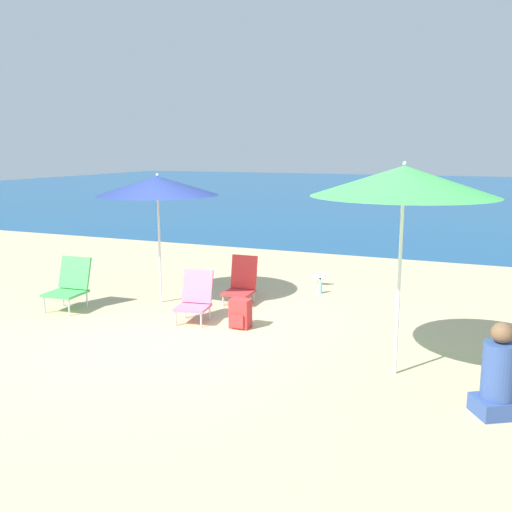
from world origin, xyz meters
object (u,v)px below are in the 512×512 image
Objects in this scene: beach_chair_red at (242,282)px; water_bottle at (320,287)px; beach_umbrella_navy at (158,186)px; person_seated_near at (498,377)px; beach_umbrella_green at (404,181)px; beach_chair_green at (70,284)px; seagull at (319,277)px; beach_chair_pink at (195,297)px; backpack_red at (240,314)px.

water_bottle is (0.97, 0.98, -0.22)m from beach_chair_red.
beach_umbrella_navy reaches higher than person_seated_near.
beach_umbrella_green is 3.93m from water_bottle.
person_seated_near is (4.81, -2.11, -1.44)m from beach_umbrella_navy.
beach_chair_green reaches higher than seagull.
beach_chair_red is 2.80× the size of water_bottle.
beach_chair_pink is at bearing -100.84° from beach_chair_red.
beach_umbrella_navy is 1.94m from beach_chair_green.
beach_chair_red is 0.83× the size of person_seated_near.
beach_umbrella_navy is at bearing 34.26° from beach_chair_green.
beach_chair_green is at bearing -141.80° from beach_umbrella_navy.
seagull is at bearing 39.78° from beach_chair_green.
beach_chair_green is at bearing -177.31° from backpack_red.
beach_chair_pink is at bearing -142.43° from person_seated_near.
beach_chair_pink is 2.43m from water_bottle.
beach_chair_red reaches higher than backpack_red.
beach_umbrella_navy reaches higher than backpack_red.
person_seated_near is at bearing -29.42° from beach_chair_pink.
backpack_red is (2.71, 0.13, -0.19)m from beach_chair_green.
person_seated_near is at bearing -23.74° from beach_umbrella_navy.
beach_chair_red is at bearing 72.02° from beach_chair_pink.
beach_umbrella_green reaches higher than beach_chair_red.
beach_chair_red is at bearing -134.69° from water_bottle.
water_bottle is at bearing -72.75° from seagull.
beach_umbrella_navy is 7.72× the size of water_bottle.
beach_chair_red is 0.95× the size of beach_chair_green.
backpack_red reaches higher than seagull.
seagull is (0.29, 2.73, -0.05)m from backpack_red.
beach_umbrella_green is 1.12× the size of beach_umbrella_navy.
beach_chair_green is (-2.00, -0.18, 0.04)m from beach_chair_pink.
beach_chair_red is 1.83× the size of backpack_red.
beach_umbrella_green is 3.20× the size of beach_chair_pink.
beach_chair_red is 1.75m from seagull.
person_seated_near is (3.85, -1.47, 0.01)m from beach_chair_pink.
beach_chair_red is at bearing 143.26° from beach_umbrella_green.
person_seated_near is 4.49m from water_bottle.
beach_chair_red reaches higher than beach_chair_pink.
beach_chair_green is 0.88× the size of person_seated_near.
beach_chair_green is at bearing -133.95° from person_seated_near.
beach_chair_pink is 2.01m from beach_chair_green.
beach_chair_red is 1.15m from beach_chair_pink.
beach_umbrella_green is at bearing -25.15° from beach_chair_pink.
seagull is (-2.86, 4.15, -0.22)m from person_seated_near.
seagull is at bearing 61.26° from beach_chair_pink.
seagull is (-1.87, 3.53, -1.89)m from beach_umbrella_green.
person_seated_near reaches higher than beach_chair_green.
person_seated_near reaches higher than beach_chair_pink.
person_seated_near is (0.99, -0.62, -1.67)m from beach_umbrella_green.
beach_umbrella_green reaches higher than beach_chair_pink.
beach_umbrella_green reaches higher than beach_umbrella_navy.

